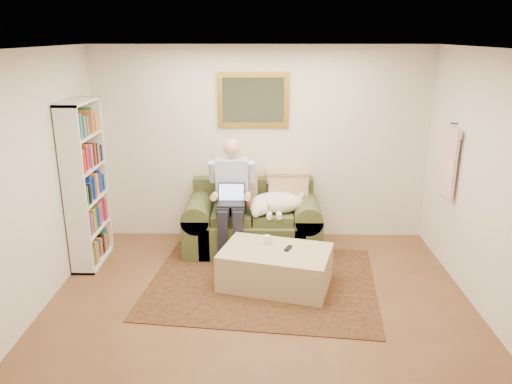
{
  "coord_description": "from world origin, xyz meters",
  "views": [
    {
      "loc": [
        0.03,
        -4.09,
        2.73
      ],
      "look_at": [
        -0.05,
        1.49,
        0.95
      ],
      "focal_mm": 35.0,
      "sensor_mm": 36.0,
      "label": 1
    }
  ],
  "objects_px": {
    "sofa": "(253,227)",
    "bookshelf": "(85,185)",
    "coffee_mug": "(267,240)",
    "sleeping_dog": "(277,203)",
    "seated_man": "(232,199)",
    "laptop": "(231,198)",
    "ottoman": "(276,267)"
  },
  "relations": [
    {
      "from": "sleeping_dog",
      "to": "sofa",
      "type": "bearing_deg",
      "value": 164.26
    },
    {
      "from": "coffee_mug",
      "to": "bookshelf",
      "type": "relative_size",
      "value": 0.05
    },
    {
      "from": "sofa",
      "to": "laptop",
      "type": "distance_m",
      "value": 0.58
    },
    {
      "from": "sleeping_dog",
      "to": "ottoman",
      "type": "xyz_separation_m",
      "value": [
        -0.03,
        -0.93,
        -0.45
      ]
    },
    {
      "from": "laptop",
      "to": "coffee_mug",
      "type": "bearing_deg",
      "value": -54.79
    },
    {
      "from": "bookshelf",
      "to": "sleeping_dog",
      "type": "bearing_deg",
      "value": 8.26
    },
    {
      "from": "sofa",
      "to": "bookshelf",
      "type": "bearing_deg",
      "value": -168.02
    },
    {
      "from": "laptop",
      "to": "sleeping_dog",
      "type": "height_order",
      "value": "laptop"
    },
    {
      "from": "sofa",
      "to": "seated_man",
      "type": "height_order",
      "value": "seated_man"
    },
    {
      "from": "bookshelf",
      "to": "laptop",
      "type": "bearing_deg",
      "value": 6.44
    },
    {
      "from": "sofa",
      "to": "laptop",
      "type": "height_order",
      "value": "laptop"
    },
    {
      "from": "coffee_mug",
      "to": "bookshelf",
      "type": "distance_m",
      "value": 2.28
    },
    {
      "from": "sofa",
      "to": "laptop",
      "type": "relative_size",
      "value": 5.15
    },
    {
      "from": "seated_man",
      "to": "sofa",
      "type": "bearing_deg",
      "value": 31.45
    },
    {
      "from": "seated_man",
      "to": "bookshelf",
      "type": "height_order",
      "value": "bookshelf"
    },
    {
      "from": "sofa",
      "to": "sleeping_dog",
      "type": "xyz_separation_m",
      "value": [
        0.31,
        -0.09,
        0.37
      ]
    },
    {
      "from": "ottoman",
      "to": "coffee_mug",
      "type": "height_order",
      "value": "coffee_mug"
    },
    {
      "from": "laptop",
      "to": "bookshelf",
      "type": "height_order",
      "value": "bookshelf"
    },
    {
      "from": "sleeping_dog",
      "to": "coffee_mug",
      "type": "distance_m",
      "value": 0.8
    },
    {
      "from": "ottoman",
      "to": "coffee_mug",
      "type": "bearing_deg",
      "value": 120.94
    },
    {
      "from": "sofa",
      "to": "seated_man",
      "type": "relative_size",
      "value": 1.19
    },
    {
      "from": "bookshelf",
      "to": "seated_man",
      "type": "bearing_deg",
      "value": 8.64
    },
    {
      "from": "sofa",
      "to": "coffee_mug",
      "type": "height_order",
      "value": "sofa"
    },
    {
      "from": "sofa",
      "to": "bookshelf",
      "type": "xyz_separation_m",
      "value": [
        -2.0,
        -0.42,
        0.7
      ]
    },
    {
      "from": "seated_man",
      "to": "laptop",
      "type": "bearing_deg",
      "value": -90.0
    },
    {
      "from": "seated_man",
      "to": "ottoman",
      "type": "bearing_deg",
      "value": -57.8
    },
    {
      "from": "sleeping_dog",
      "to": "bookshelf",
      "type": "distance_m",
      "value": 2.36
    },
    {
      "from": "laptop",
      "to": "ottoman",
      "type": "height_order",
      "value": "laptop"
    },
    {
      "from": "laptop",
      "to": "ottoman",
      "type": "xyz_separation_m",
      "value": [
        0.54,
        -0.79,
        -0.56
      ]
    },
    {
      "from": "seated_man",
      "to": "sleeping_dog",
      "type": "xyz_separation_m",
      "value": [
        0.58,
        0.07,
        -0.07
      ]
    },
    {
      "from": "sleeping_dog",
      "to": "ottoman",
      "type": "relative_size",
      "value": 0.61
    },
    {
      "from": "seated_man",
      "to": "ottoman",
      "type": "xyz_separation_m",
      "value": [
        0.54,
        -0.86,
        -0.52
      ]
    }
  ]
}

